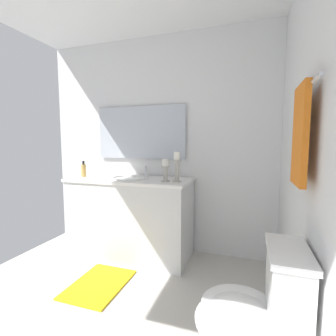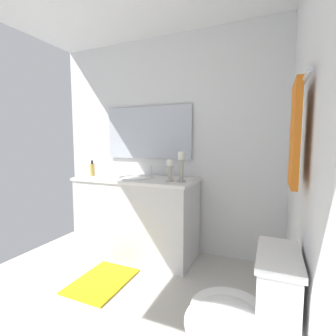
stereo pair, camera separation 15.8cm
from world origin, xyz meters
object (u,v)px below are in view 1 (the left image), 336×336
at_px(soap_bottle, 84,170).
at_px(toilet, 252,317).
at_px(towel_bar, 307,88).
at_px(towel_near_vanity, 300,136).
at_px(candle_holder_short, 166,170).
at_px(sink_basin, 130,182).
at_px(candle_holder_tall, 177,166).
at_px(mirror, 140,133).
at_px(vanity_cabinet, 131,217).
at_px(bath_mat, 99,284).

height_order(soap_bottle, toilet, soap_bottle).
xyz_separation_m(towel_bar, towel_near_vanity, (-0.00, -0.02, -0.24)).
xyz_separation_m(candle_holder_short, soap_bottle, (-0.04, -1.00, -0.04)).
bearing_deg(sink_basin, candle_holder_short, 79.62).
distance_m(toilet, towel_near_vanity, 0.96).
height_order(candle_holder_tall, towel_near_vanity, towel_near_vanity).
distance_m(mirror, toilet, 2.15).
height_order(candle_holder_short, soap_bottle, candle_holder_short).
bearing_deg(towel_near_vanity, candle_holder_short, -130.17).
bearing_deg(towel_bar, vanity_cabinet, -122.63).
distance_m(towel_near_vanity, bath_mat, 1.98).
xyz_separation_m(soap_bottle, bath_mat, (0.58, 0.57, -0.93)).
xyz_separation_m(soap_bottle, toilet, (1.09, 1.83, -0.58)).
xyz_separation_m(mirror, towel_near_vanity, (1.23, 1.47, -0.08)).
xyz_separation_m(mirror, soap_bottle, (0.32, -0.57, -0.43)).
distance_m(towel_bar, towel_near_vanity, 0.24).
bearing_deg(candle_holder_short, toilet, 38.18).
xyz_separation_m(sink_basin, toilet, (1.14, 1.27, -0.46)).
bearing_deg(sink_basin, towel_near_vanity, 57.04).
bearing_deg(towel_bar, candle_holder_tall, -133.40).
distance_m(candle_holder_tall, candle_holder_short, 0.12).
bearing_deg(mirror, bath_mat, -0.00).
bearing_deg(mirror, sink_basin, 0.20).
height_order(vanity_cabinet, towel_near_vanity, towel_near_vanity).
height_order(vanity_cabinet, towel_bar, towel_bar).
xyz_separation_m(sink_basin, towel_bar, (0.95, 1.49, 0.70)).
distance_m(sink_basin, bath_mat, 1.03).
bearing_deg(sink_basin, bath_mat, -0.09).
height_order(towel_bar, towel_near_vanity, towel_near_vanity).
bearing_deg(vanity_cabinet, soap_bottle, -85.49).
xyz_separation_m(toilet, towel_bar, (-0.18, 0.22, 1.16)).
xyz_separation_m(soap_bottle, towel_bar, (0.91, 2.05, 0.58)).
xyz_separation_m(mirror, towel_bar, (1.23, 1.49, 0.15)).
distance_m(candle_holder_short, soap_bottle, 1.00).
xyz_separation_m(candle_holder_short, towel_bar, (0.87, 1.05, 0.54)).
relative_size(toilet, towel_near_vanity, 1.46).
bearing_deg(towel_near_vanity, towel_bar, 90.00).
relative_size(vanity_cabinet, mirror, 1.23).
relative_size(candle_holder_short, towel_near_vanity, 0.43).
height_order(vanity_cabinet, bath_mat, vanity_cabinet).
distance_m(soap_bottle, bath_mat, 1.24).
height_order(mirror, towel_near_vanity, mirror).
height_order(toilet, bath_mat, toilet).
xyz_separation_m(toilet, bath_mat, (-0.51, -1.27, -0.36)).
xyz_separation_m(toilet, towel_near_vanity, (-0.18, 0.20, 0.92)).
height_order(towel_near_vanity, bath_mat, towel_near_vanity).
relative_size(candle_holder_short, bath_mat, 0.37).
bearing_deg(soap_bottle, vanity_cabinet, 94.51).
bearing_deg(towel_bar, soap_bottle, -113.86).
bearing_deg(sink_basin, mirror, -179.80).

